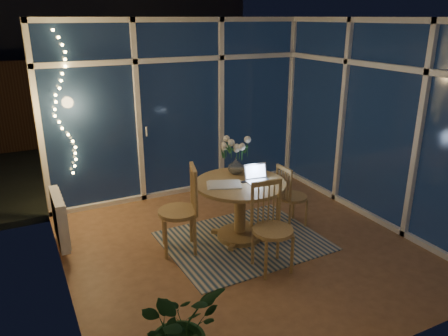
{
  "coord_description": "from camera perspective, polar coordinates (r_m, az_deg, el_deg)",
  "views": [
    {
      "loc": [
        -2.27,
        -4.03,
        2.61
      ],
      "look_at": [
        -0.14,
        0.25,
        0.94
      ],
      "focal_mm": 35.0,
      "sensor_mm": 36.0,
      "label": 1
    }
  ],
  "objects": [
    {
      "name": "floor",
      "position": [
        5.31,
        2.59,
        -10.23
      ],
      "size": [
        4.0,
        4.0,
        0.0
      ],
      "primitive_type": "plane",
      "color": "brown",
      "rests_on": "ground"
    },
    {
      "name": "ceiling",
      "position": [
        4.62,
        3.1,
        19.09
      ],
      "size": [
        4.0,
        4.0,
        0.0
      ],
      "primitive_type": "plane",
      "color": "silver",
      "rests_on": "wall_back"
    },
    {
      "name": "newspapers",
      "position": [
        5.06,
        -0.01,
        -2.33
      ],
      "size": [
        0.44,
        0.39,
        0.01
      ],
      "primitive_type": "cube",
      "rotation": [
        0.0,
        0.0,
        -0.31
      ],
      "color": "silver",
      "rests_on": "dining_table"
    },
    {
      "name": "laptop",
      "position": [
        5.18,
        4.6,
        -0.71
      ],
      "size": [
        0.31,
        0.28,
        0.21
      ],
      "primitive_type": null,
      "rotation": [
        0.0,
        0.0,
        -0.1
      ],
      "color": "silver",
      "rests_on": "dining_table"
    },
    {
      "name": "garden_patio",
      "position": [
        9.81,
        -9.09,
        3.19
      ],
      "size": [
        12.0,
        6.0,
        0.1
      ],
      "primitive_type": "cube",
      "color": "black",
      "rests_on": "ground"
    },
    {
      "name": "chair_right",
      "position": [
        5.7,
        8.94,
        -3.55
      ],
      "size": [
        0.41,
        0.41,
        0.85
      ],
      "primitive_type": "cube",
      "rotation": [
        0.0,
        0.0,
        1.62
      ],
      "color": "olive",
      "rests_on": "floor"
    },
    {
      "name": "phone",
      "position": [
        5.19,
        2.77,
        -1.8
      ],
      "size": [
        0.1,
        0.06,
        0.01
      ],
      "primitive_type": "cube",
      "rotation": [
        0.0,
        0.0,
        0.08
      ],
      "color": "black",
      "rests_on": "dining_table"
    },
    {
      "name": "rug",
      "position": [
        5.42,
        2.55,
        -9.49
      ],
      "size": [
        1.9,
        1.54,
        0.01
      ],
      "primitive_type": "cube",
      "rotation": [
        0.0,
        0.0,
        0.04
      ],
      "color": "beige",
      "rests_on": "floor"
    },
    {
      "name": "dining_table",
      "position": [
        5.34,
        2.09,
        -5.58
      ],
      "size": [
        1.13,
        1.13,
        0.74
      ],
      "primitive_type": "cylinder",
      "rotation": [
        0.0,
        0.0,
        0.04
      ],
      "color": "olive",
      "rests_on": "floor"
    },
    {
      "name": "fairy_lights",
      "position": [
        6.04,
        -20.34,
        7.7
      ],
      "size": [
        0.24,
        0.1,
        1.85
      ],
      "primitive_type": null,
      "color": "#FFCE66",
      "rests_on": "window_wall_back"
    },
    {
      "name": "window_wall_right",
      "position": [
        5.99,
        19.51,
        5.49
      ],
      "size": [
        0.1,
        4.0,
        2.6
      ],
      "primitive_type": "cube",
      "color": "white",
      "rests_on": "floor"
    },
    {
      "name": "chair_front",
      "position": [
        4.67,
        6.43,
        -7.84
      ],
      "size": [
        0.49,
        0.49,
        0.98
      ],
      "primitive_type": "cube",
      "rotation": [
        0.0,
        0.0,
        -0.08
      ],
      "color": "olive",
      "rests_on": "floor"
    },
    {
      "name": "garden_fence",
      "position": [
        9.94,
        -13.05,
        8.84
      ],
      "size": [
        11.0,
        0.08,
        1.8
      ],
      "primitive_type": "cube",
      "color": "#3B2315",
      "rests_on": "ground"
    },
    {
      "name": "wall_right",
      "position": [
        6.01,
        19.78,
        5.52
      ],
      "size": [
        0.04,
        4.0,
        2.6
      ],
      "primitive_type": "cube",
      "color": "beige",
      "rests_on": "floor"
    },
    {
      "name": "window_wall_back",
      "position": [
        6.54,
        -5.66,
        7.58
      ],
      "size": [
        4.0,
        0.1,
        2.6
      ],
      "primitive_type": "cube",
      "color": "white",
      "rests_on": "floor"
    },
    {
      "name": "radiator",
      "position": [
        5.41,
        -20.71,
        -6.21
      ],
      "size": [
        0.1,
        0.7,
        0.58
      ],
      "primitive_type": "cube",
      "color": "white",
      "rests_on": "wall_left"
    },
    {
      "name": "wall_back",
      "position": [
        6.57,
        -5.78,
        7.64
      ],
      "size": [
        4.0,
        0.04,
        2.6
      ],
      "primitive_type": "cube",
      "color": "beige",
      "rests_on": "floor"
    },
    {
      "name": "wall_left",
      "position": [
        4.24,
        -21.48,
        -0.12
      ],
      "size": [
        0.04,
        4.0,
        2.6
      ],
      "primitive_type": "cube",
      "color": "beige",
      "rests_on": "floor"
    },
    {
      "name": "chair_left",
      "position": [
        5.02,
        -6.02,
        -5.43
      ],
      "size": [
        0.59,
        0.59,
        1.05
      ],
      "primitive_type": "cube",
      "rotation": [
        0.0,
        0.0,
        -1.83
      ],
      "color": "olive",
      "rests_on": "floor"
    },
    {
      "name": "flower_vase",
      "position": [
        5.43,
        1.56,
        0.3
      ],
      "size": [
        0.21,
        0.21,
        0.21
      ],
      "primitive_type": "imported",
      "rotation": [
        0.0,
        0.0,
        0.04
      ],
      "color": "silver",
      "rests_on": "dining_table"
    },
    {
      "name": "wall_front",
      "position": [
        3.31,
        20.0,
        -5.27
      ],
      "size": [
        4.0,
        0.04,
        2.6
      ],
      "primitive_type": "cube",
      "color": "beige",
      "rests_on": "floor"
    },
    {
      "name": "bowl",
      "position": [
        5.42,
        3.67,
        -0.74
      ],
      "size": [
        0.16,
        0.16,
        0.04
      ],
      "primitive_type": "imported",
      "rotation": [
        0.0,
        0.0,
        0.04
      ],
      "color": "white",
      "rests_on": "dining_table"
    },
    {
      "name": "neighbour_roof",
      "position": [
        12.79,
        -15.57,
        16.73
      ],
      "size": [
        7.0,
        3.0,
        2.2
      ],
      "primitive_type": "cube",
      "color": "#2E3137",
      "rests_on": "ground"
    },
    {
      "name": "garden_shrubs",
      "position": [
        7.87,
        -14.71,
        2.67
      ],
      "size": [
        0.9,
        0.9,
        0.9
      ],
      "primitive_type": "sphere",
      "color": "black",
      "rests_on": "ground"
    }
  ]
}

